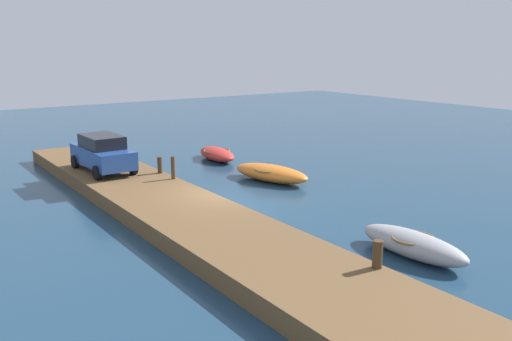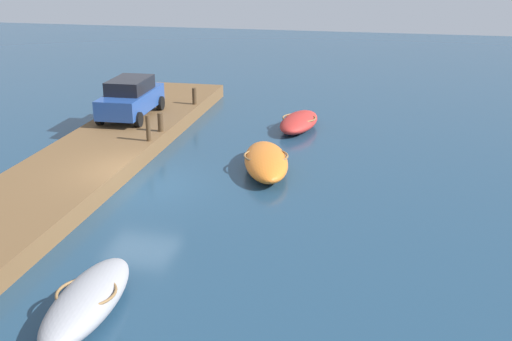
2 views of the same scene
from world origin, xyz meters
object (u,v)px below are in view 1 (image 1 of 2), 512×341
Objects in this scene: mooring_post_west at (122,149)px; rowboat_red at (217,154)px; mooring_post_mid_west at (160,165)px; mooring_post_east at (378,254)px; mooring_post_mid_east at (173,168)px; rowboat_grey at (413,244)px; parked_car at (103,153)px; rowboat_orange at (271,173)px.

rowboat_red is at bearing 77.49° from mooring_post_west.
mooring_post_east is (13.57, 0.00, -0.00)m from mooring_post_mid_west.
mooring_post_mid_west is 0.75× the size of mooring_post_mid_east.
mooring_post_mid_east is (1.38, 0.00, 0.13)m from mooring_post_mid_west.
mooring_post_west reaches higher than mooring_post_mid_west.
mooring_post_mid_east is (-11.18, -2.74, 0.75)m from rowboat_grey.
rowboat_grey is 15.27m from parked_car.
mooring_post_mid_east is 1.33× the size of mooring_post_east.
mooring_post_mid_east reaches higher than mooring_post_west.
parked_car reaches higher than mooring_post_west.
mooring_post_west is 0.77× the size of mooring_post_mid_east.
mooring_post_mid_east is at bearing -113.64° from rowboat_orange.
rowboat_orange is 5.36m from mooring_post_mid_west.
mooring_post_east is at bearing -9.58° from rowboat_red.
parked_car reaches higher than mooring_post_east.
rowboat_grey is 5.08× the size of mooring_post_mid_west.
mooring_post_mid_east is (6.16, 0.00, 0.12)m from mooring_post_west.
rowboat_orange is at bearing 34.90° from mooring_post_west.
mooring_post_mid_west is at bearing -48.09° from rowboat_red.
mooring_post_west is 4.78m from mooring_post_mid_west.
rowboat_red is at bearing 169.74° from rowboat_grey.
parked_car reaches higher than rowboat_orange.
rowboat_grey is at bearing 16.82° from parked_car.
mooring_post_west is 3.56m from parked_car.
rowboat_red is 0.81× the size of rowboat_orange.
mooring_post_mid_east reaches higher than rowboat_grey.
parked_car is (-4.08, -6.90, 1.12)m from rowboat_orange.
rowboat_grey is 0.93× the size of parked_car.
rowboat_red is at bearing 161.77° from rowboat_orange.
parked_car reaches higher than mooring_post_mid_west.
rowboat_red is 3.58× the size of mooring_post_mid_east.
rowboat_red is at bearing 133.53° from mooring_post_mid_east.
rowboat_grey is at bearing 110.26° from mooring_post_east.
parked_car is (1.71, -7.30, 1.17)m from rowboat_red.
rowboat_red is 0.86× the size of parked_car.
rowboat_red is (-16.17, 2.52, -0.04)m from rowboat_grey.
rowboat_grey is 16.36m from rowboat_red.
parked_car reaches higher than rowboat_red.
rowboat_orange is 4.98m from mooring_post_mid_east.
mooring_post_mid_east is at bearing 0.00° from mooring_post_mid_west.
mooring_post_east is 0.18× the size of parked_car.
parked_car is (2.88, -2.04, 0.50)m from mooring_post_west.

